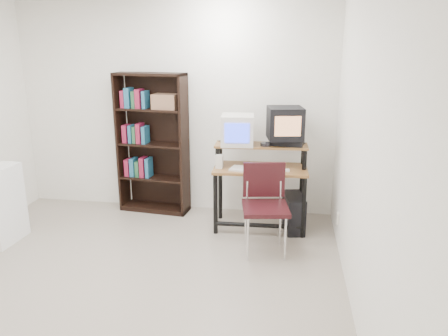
# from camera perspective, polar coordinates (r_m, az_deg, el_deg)

# --- Properties ---
(floor) EXTENTS (4.00, 4.00, 0.01)m
(floor) POSITION_cam_1_polar(r_m,az_deg,el_deg) (4.18, -13.15, -14.72)
(floor) COLOR #A99D8C
(floor) RESTS_ON ground
(back_wall) EXTENTS (4.00, 0.01, 2.60)m
(back_wall) POSITION_cam_1_polar(r_m,az_deg,el_deg) (5.56, -6.47, 7.64)
(back_wall) COLOR white
(back_wall) RESTS_ON floor
(right_wall) EXTENTS (0.01, 4.00, 2.60)m
(right_wall) POSITION_cam_1_polar(r_m,az_deg,el_deg) (3.46, 17.81, 1.78)
(right_wall) COLOR white
(right_wall) RESTS_ON floor
(computer_desk) EXTENTS (1.08, 0.57, 0.98)m
(computer_desk) POSITION_cam_1_polar(r_m,az_deg,el_deg) (5.02, 4.77, -0.59)
(computer_desk) COLOR brown
(computer_desk) RESTS_ON floor
(crt_monitor) EXTENTS (0.39, 0.40, 0.35)m
(crt_monitor) POSITION_cam_1_polar(r_m,az_deg,el_deg) (5.02, 1.78, 4.99)
(crt_monitor) COLOR beige
(crt_monitor) RESTS_ON computer_desk
(vcr) EXTENTS (0.39, 0.31, 0.08)m
(vcr) POSITION_cam_1_polar(r_m,az_deg,el_deg) (5.04, 8.29, 3.35)
(vcr) COLOR black
(vcr) RESTS_ON computer_desk
(crt_tv) EXTENTS (0.44, 0.44, 0.36)m
(crt_tv) POSITION_cam_1_polar(r_m,az_deg,el_deg) (4.99, 7.98, 5.82)
(crt_tv) COLOR black
(crt_tv) RESTS_ON vcr
(cd_spindle) EXTENTS (0.13, 0.13, 0.05)m
(cd_spindle) POSITION_cam_1_polar(r_m,az_deg,el_deg) (4.95, 5.45, 3.03)
(cd_spindle) COLOR #26262B
(cd_spindle) RESTS_ON computer_desk
(keyboard) EXTENTS (0.50, 0.29, 0.03)m
(keyboard) POSITION_cam_1_polar(r_m,az_deg,el_deg) (4.87, 3.61, -0.30)
(keyboard) COLOR beige
(keyboard) RESTS_ON computer_desk
(mousepad) EXTENTS (0.24, 0.21, 0.01)m
(mousepad) POSITION_cam_1_polar(r_m,az_deg,el_deg) (4.89, 7.95, -0.53)
(mousepad) COLOR black
(mousepad) RESTS_ON computer_desk
(mouse) EXTENTS (0.11, 0.07, 0.03)m
(mouse) POSITION_cam_1_polar(r_m,az_deg,el_deg) (4.87, 7.95, -0.35)
(mouse) COLOR white
(mouse) RESTS_ON mousepad
(desk_speaker) EXTENTS (0.08, 0.08, 0.17)m
(desk_speaker) POSITION_cam_1_polar(r_m,az_deg,el_deg) (4.93, -0.61, 0.78)
(desk_speaker) COLOR beige
(desk_speaker) RESTS_ON computer_desk
(pc_tower) EXTENTS (0.28, 0.48, 0.42)m
(pc_tower) POSITION_cam_1_polar(r_m,az_deg,el_deg) (5.14, 9.08, -5.79)
(pc_tower) COLOR black
(pc_tower) RESTS_ON floor
(school_chair) EXTENTS (0.52, 0.52, 0.92)m
(school_chair) POSITION_cam_1_polar(r_m,az_deg,el_deg) (4.50, 5.35, -3.99)
(school_chair) COLOR black
(school_chair) RESTS_ON floor
(bookshelf) EXTENTS (0.91, 0.39, 1.76)m
(bookshelf) POSITION_cam_1_polar(r_m,az_deg,el_deg) (5.57, -9.24, 3.39)
(bookshelf) COLOR black
(bookshelf) RESTS_ON floor
(wall_outlet) EXTENTS (0.02, 0.08, 0.12)m
(wall_outlet) POSITION_cam_1_polar(r_m,az_deg,el_deg) (4.85, 14.63, -6.36)
(wall_outlet) COLOR beige
(wall_outlet) RESTS_ON right_wall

